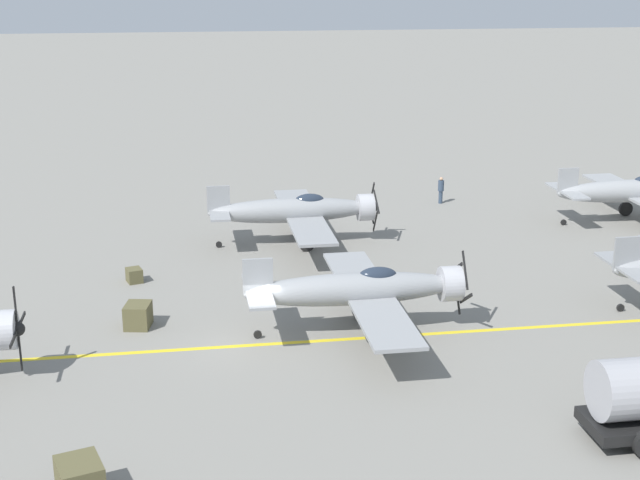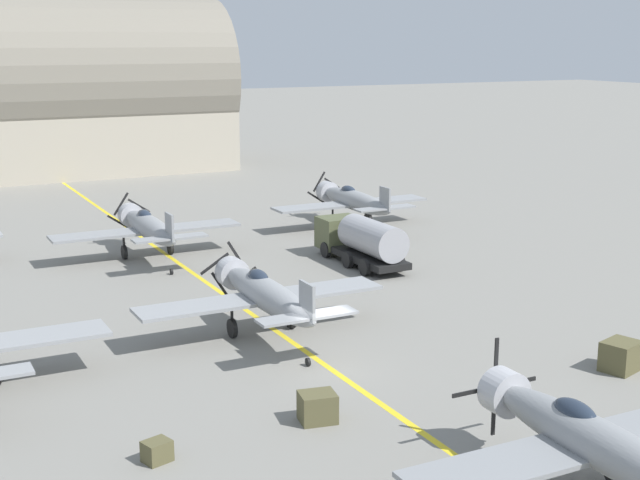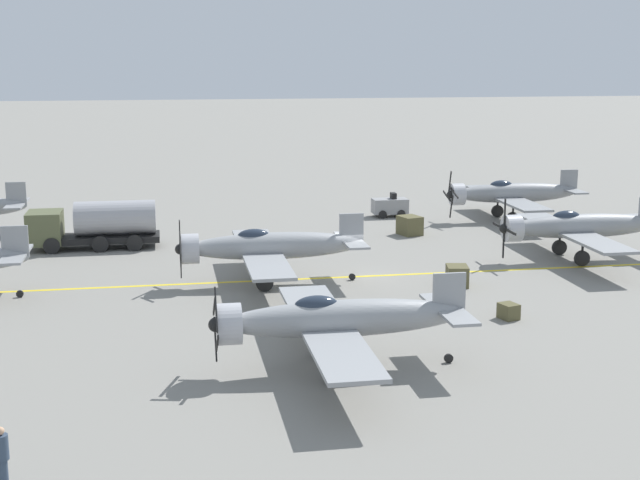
{
  "view_description": "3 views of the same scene",
  "coord_description": "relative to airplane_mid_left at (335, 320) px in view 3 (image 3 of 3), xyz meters",
  "views": [
    {
      "loc": [
        35.09,
        -2.68,
        15.41
      ],
      "look_at": [
        -4.41,
        3.61,
        3.21
      ],
      "focal_mm": 50.0,
      "sensor_mm": 36.0,
      "label": 1
    },
    {
      "loc": [
        -16.44,
        -31.76,
        13.59
      ],
      "look_at": [
        3.33,
        7.04,
        3.71
      ],
      "focal_mm": 50.0,
      "sensor_mm": 36.0,
      "label": 2
    },
    {
      "loc": [
        -46.22,
        10.05,
        11.91
      ],
      "look_at": [
        -1.42,
        2.16,
        2.42
      ],
      "focal_mm": 50.0,
      "sensor_mm": 36.0,
      "label": 3
    }
  ],
  "objects": [
    {
      "name": "ground_plane",
      "position": [
        14.22,
        -3.82,
        -2.01
      ],
      "size": [
        400.0,
        400.0,
        0.0
      ],
      "primitive_type": "plane",
      "color": "gray"
    },
    {
      "name": "taxiway_stripe",
      "position": [
        14.22,
        -3.82,
        -2.01
      ],
      "size": [
        0.3,
        160.0,
        0.01
      ],
      "primitive_type": "cube",
      "color": "yellow",
      "rests_on": "ground"
    },
    {
      "name": "airplane_mid_left",
      "position": [
        0.0,
        0.0,
        0.0
      ],
      "size": [
        12.0,
        9.98,
        3.65
      ],
      "rotation": [
        0.0,
        0.0,
        -0.18
      ],
      "color": "gray",
      "rests_on": "ground"
    },
    {
      "name": "airplane_near_right",
      "position": [
        28.74,
        -18.56,
        -0.0
      ],
      "size": [
        12.0,
        9.98,
        3.76
      ],
      "rotation": [
        0.0,
        0.0,
        -0.22
      ],
      "color": "gray",
      "rests_on": "ground"
    },
    {
      "name": "airplane_near_center",
      "position": [
        15.93,
        -17.59,
        0.0
      ],
      "size": [
        12.0,
        9.98,
        3.8
      ],
      "rotation": [
        0.0,
        0.0,
        0.1
      ],
      "color": "gray",
      "rests_on": "ground"
    },
    {
      "name": "airplane_mid_center",
      "position": [
        13.53,
        1.01,
        0.0
      ],
      "size": [
        12.0,
        9.98,
        3.65
      ],
      "rotation": [
        0.0,
        0.0,
        -0.17
      ],
      "color": "gray",
      "rests_on": "ground"
    },
    {
      "name": "fuel_tanker",
      "position": [
        24.21,
        10.7,
        -0.5
      ],
      "size": [
        2.68,
        8.0,
        2.98
      ],
      "color": "black",
      "rests_on": "ground"
    },
    {
      "name": "tow_tractor",
      "position": [
        31.87,
        -10.35,
        -1.22
      ],
      "size": [
        1.57,
        2.6,
        1.79
      ],
      "color": "gray",
      "rests_on": "ground"
    },
    {
      "name": "ground_crew_walking",
      "position": [
        -7.81,
        10.96,
        -1.01
      ],
      "size": [
        0.4,
        0.4,
        1.83
      ],
      "color": "#334256",
      "rests_on": "ground"
    },
    {
      "name": "supply_crate_by_tanker",
      "position": [
        24.95,
        -9.95,
        -1.38
      ],
      "size": [
        1.83,
        1.66,
        1.27
      ],
      "primitive_type": "cube",
      "rotation": [
        0.0,
        0.0,
        0.3
      ],
      "color": "brown",
      "rests_on": "ground"
    },
    {
      "name": "supply_crate_mid_lane",
      "position": [
        5.24,
        -9.14,
        -1.65
      ],
      "size": [
        1.04,
        0.94,
        0.72
      ],
      "primitive_type": "cube",
      "rotation": [
        0.0,
        0.0,
        0.29
      ],
      "color": "brown",
      "rests_on": "ground"
    },
    {
      "name": "supply_crate_outboard",
      "position": [
        11.37,
        -8.72,
        -1.47
      ],
      "size": [
        1.48,
        1.31,
        1.08
      ],
      "primitive_type": "cube",
      "rotation": [
        0.0,
        0.0,
        -0.19
      ],
      "color": "brown",
      "rests_on": "ground"
    }
  ]
}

